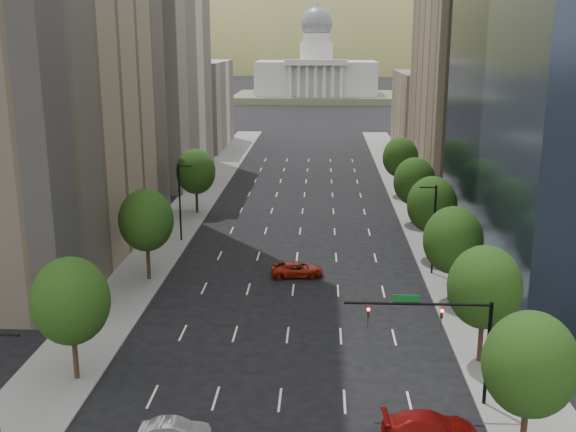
% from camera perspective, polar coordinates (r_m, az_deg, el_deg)
% --- Properties ---
extents(sidewalk_left, '(6.00, 200.00, 0.15)m').
position_cam_1_polar(sidewalk_left, '(75.39, -11.11, -3.10)').
color(sidewalk_left, slate).
rests_on(sidewalk_left, ground).
extents(sidewalk_right, '(6.00, 200.00, 0.15)m').
position_cam_1_polar(sidewalk_right, '(74.35, 12.81, -3.45)').
color(sidewalk_right, slate).
rests_on(sidewalk_right, ground).
extents(midrise_cream_left, '(14.00, 30.00, 35.00)m').
position_cam_1_polar(midrise_cream_left, '(116.08, -11.09, 11.78)').
color(midrise_cream_left, beige).
rests_on(midrise_cream_left, ground).
extents(filler_left, '(14.00, 26.00, 18.00)m').
position_cam_1_polar(filler_left, '(148.85, -7.90, 9.18)').
color(filler_left, beige).
rests_on(filler_left, ground).
extents(parking_tan_right, '(14.00, 30.00, 30.00)m').
position_cam_1_polar(parking_tan_right, '(112.20, 14.66, 10.22)').
color(parking_tan_right, '#8C7759').
rests_on(parking_tan_right, ground).
extents(filler_right, '(14.00, 26.00, 16.00)m').
position_cam_1_polar(filler_right, '(145.15, 11.89, 8.48)').
color(filler_right, '#8C7759').
rests_on(filler_right, ground).
extents(tree_right_0, '(5.20, 5.20, 8.39)m').
position_cam_1_polar(tree_right_0, '(40.36, 19.51, -11.57)').
color(tree_right_0, '#382316').
rests_on(tree_right_0, ground).
extents(tree_right_1, '(5.20, 5.20, 8.75)m').
position_cam_1_polar(tree_right_1, '(50.00, 16.05, -5.73)').
color(tree_right_1, '#382316').
rests_on(tree_right_1, ground).
extents(tree_right_2, '(5.20, 5.20, 8.61)m').
position_cam_1_polar(tree_right_2, '(61.20, 13.57, -1.98)').
color(tree_right_2, '#382316').
rests_on(tree_right_2, ground).
extents(tree_right_3, '(5.20, 5.20, 8.89)m').
position_cam_1_polar(tree_right_3, '(72.55, 11.90, 0.93)').
color(tree_right_3, '#382316').
rests_on(tree_right_3, ground).
extents(tree_right_4, '(5.20, 5.20, 8.46)m').
position_cam_1_polar(tree_right_4, '(86.16, 10.48, 2.84)').
color(tree_right_4, '#382316').
rests_on(tree_right_4, ground).
extents(tree_right_5, '(5.20, 5.20, 8.75)m').
position_cam_1_polar(tree_right_5, '(101.72, 9.34, 4.83)').
color(tree_right_5, '#382316').
rests_on(tree_right_5, ground).
extents(tree_left_0, '(5.20, 5.20, 8.75)m').
position_cam_1_polar(tree_left_0, '(47.87, -17.65, -6.77)').
color(tree_left_0, '#382316').
rests_on(tree_left_0, ground).
extents(tree_left_1, '(5.20, 5.20, 8.97)m').
position_cam_1_polar(tree_left_1, '(65.96, -11.73, -0.36)').
color(tree_left_1, '#382316').
rests_on(tree_left_1, ground).
extents(tree_left_2, '(5.20, 5.20, 8.68)m').
position_cam_1_polar(tree_left_2, '(90.79, -7.68, 3.69)').
color(tree_left_2, '#382316').
rests_on(tree_left_2, ground).
extents(streetlight_rn, '(1.70, 0.20, 9.00)m').
position_cam_1_polar(streetlight_rn, '(67.93, 12.01, -0.92)').
color(streetlight_rn, black).
rests_on(streetlight_rn, ground).
extents(streetlight_ln, '(1.70, 0.20, 9.00)m').
position_cam_1_polar(streetlight_ln, '(78.38, -8.96, 1.29)').
color(streetlight_ln, black).
rests_on(streetlight_ln, ground).
extents(traffic_signal, '(9.12, 0.40, 7.38)m').
position_cam_1_polar(traffic_signal, '(44.05, 13.28, -9.16)').
color(traffic_signal, black).
rests_on(traffic_signal, ground).
extents(capitol, '(60.00, 40.00, 35.20)m').
position_cam_1_polar(capitol, '(259.75, 2.35, 11.45)').
color(capitol, '#596647').
rests_on(capitol, ground).
extents(foothills, '(720.00, 413.00, 263.00)m').
position_cam_1_polar(foothills, '(612.88, 5.93, 8.83)').
color(foothills, olive).
rests_on(foothills, ground).
extents(car_red_near, '(5.61, 2.53, 1.60)m').
position_cam_1_polar(car_red_near, '(42.31, 11.70, -16.79)').
color(car_red_near, maroon).
rests_on(car_red_near, ground).
extents(car_silver, '(4.17, 1.68, 1.35)m').
position_cam_1_polar(car_silver, '(41.80, -9.41, -17.29)').
color(car_silver, '#A1A1A6').
rests_on(car_silver, ground).
extents(car_red_far, '(5.30, 2.89, 1.41)m').
position_cam_1_polar(car_red_far, '(67.16, 0.75, -4.46)').
color(car_red_far, maroon).
rests_on(car_red_far, ground).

